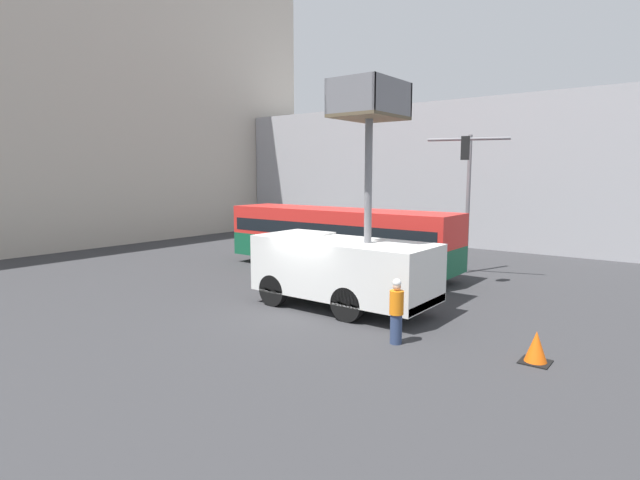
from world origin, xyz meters
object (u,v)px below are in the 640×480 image
Objects in this scene: city_bus at (339,234)px; traffic_cone_near_truck at (536,348)px; road_worker_directing at (413,261)px; traffic_light_pole at (467,181)px; utility_truck at (344,263)px; road_worker_near_truck at (396,312)px.

traffic_cone_near_truck is at bearing 135.27° from city_bus.
city_bus is 4.19m from road_worker_directing.
traffic_light_pole is (2.09, -5.27, 2.51)m from city_bus.
road_worker_directing is at bearing 160.62° from city_bus.
road_worker_directing is at bearing -1.23° from utility_truck.
city_bus is 10.29m from road_worker_near_truck.
city_bus is 1.82× the size of traffic_light_pole.
road_worker_near_truck is at bearing 121.20° from city_bus.
road_worker_near_truck is 7.54m from road_worker_directing.
traffic_cone_near_truck is (-8.65, -5.18, -3.86)m from traffic_light_pole.
utility_truck reaches higher than traffic_cone_near_truck.
utility_truck reaches higher than city_bus.
city_bus is 12.42m from traffic_cone_near_truck.
traffic_light_pole is (7.47, -1.29, 2.66)m from utility_truck.
utility_truck is at bearing 79.66° from traffic_cone_near_truck.
road_worker_near_truck is 3.50m from traffic_cone_near_truck.
road_worker_directing is (6.91, 3.01, 0.07)m from road_worker_near_truck.
utility_truck is at bearing 46.48° from road_worker_directing.
road_worker_directing is 8.82m from traffic_cone_near_truck.
traffic_cone_near_truck is at bearing -149.06° from traffic_light_pole.
city_bus is 6.20m from traffic_light_pole.
road_worker_near_truck reaches higher than traffic_cone_near_truck.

